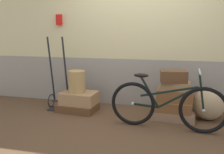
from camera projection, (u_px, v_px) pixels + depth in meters
name	position (u px, v px, depth m)	size (l,w,h in m)	color
ground	(130.00, 121.00, 3.89)	(8.84, 5.20, 0.06)	#513823
station_building	(139.00, 38.00, 4.44)	(6.84, 0.74, 2.57)	gray
suitcase_0	(78.00, 107.00, 4.29)	(0.67, 0.47, 0.13)	brown
suitcase_1	(79.00, 98.00, 4.27)	(0.62, 0.44, 0.21)	#9E754C
suitcase_2	(173.00, 114.00, 3.91)	(0.66, 0.43, 0.14)	#937051
suitcase_3	(173.00, 106.00, 3.88)	(0.59, 0.39, 0.16)	brown
suitcase_4	(175.00, 95.00, 3.86)	(0.57, 0.34, 0.19)	brown
suitcase_5	(176.00, 86.00, 3.82)	(0.44, 0.29, 0.13)	#9E754C
suitcase_6	(174.00, 76.00, 3.77)	(0.41, 0.25, 0.19)	brown
wicker_basket	(77.00, 82.00, 4.21)	(0.29, 0.29, 0.39)	#A8844C
luggage_trolley	(59.00, 90.00, 4.39)	(0.36, 0.35, 1.32)	black
burlap_sack	(209.00, 104.00, 3.83)	(0.49, 0.42, 0.53)	tan
bicycle	(166.00, 106.00, 3.45)	(1.67, 0.46, 0.89)	black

